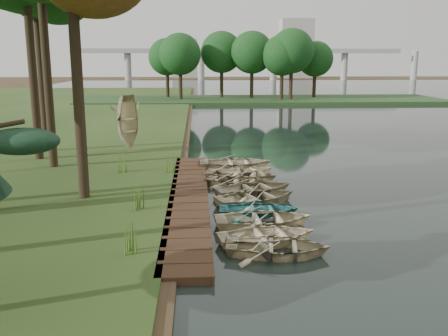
{
  "coord_description": "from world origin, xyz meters",
  "views": [
    {
      "loc": [
        -1.21,
        -20.12,
        5.87
      ],
      "look_at": [
        -0.08,
        0.96,
        1.24
      ],
      "focal_mm": 40.0,
      "sensor_mm": 36.0,
      "label": 1
    }
  ],
  "objects_px": {
    "boardwalk": "(189,199)",
    "rowboat_0": "(278,245)",
    "stored_rowboat": "(129,145)",
    "rowboat_1": "(267,233)",
    "rowboat_2": "(263,217)"
  },
  "relations": [
    {
      "from": "rowboat_2",
      "to": "stored_rowboat",
      "type": "bearing_deg",
      "value": 20.93
    },
    {
      "from": "boardwalk",
      "to": "stored_rowboat",
      "type": "distance_m",
      "value": 11.23
    },
    {
      "from": "rowboat_0",
      "to": "boardwalk",
      "type": "bearing_deg",
      "value": 33.3
    },
    {
      "from": "rowboat_0",
      "to": "rowboat_1",
      "type": "height_order",
      "value": "rowboat_1"
    },
    {
      "from": "boardwalk",
      "to": "rowboat_2",
      "type": "relative_size",
      "value": 4.6
    },
    {
      "from": "rowboat_0",
      "to": "rowboat_1",
      "type": "relative_size",
      "value": 0.98
    },
    {
      "from": "boardwalk",
      "to": "rowboat_2",
      "type": "height_order",
      "value": "rowboat_2"
    },
    {
      "from": "rowboat_0",
      "to": "stored_rowboat",
      "type": "xyz_separation_m",
      "value": [
        -6.62,
        16.55,
        0.28
      ]
    },
    {
      "from": "rowboat_1",
      "to": "stored_rowboat",
      "type": "bearing_deg",
      "value": 11.98
    },
    {
      "from": "boardwalk",
      "to": "rowboat_0",
      "type": "bearing_deg",
      "value": -65.2
    },
    {
      "from": "rowboat_2",
      "to": "stored_rowboat",
      "type": "xyz_separation_m",
      "value": [
        -6.53,
        13.95,
        0.25
      ]
    },
    {
      "from": "boardwalk",
      "to": "rowboat_1",
      "type": "xyz_separation_m",
      "value": [
        2.61,
        -5.01,
        0.24
      ]
    },
    {
      "from": "boardwalk",
      "to": "rowboat_0",
      "type": "height_order",
      "value": "rowboat_0"
    },
    {
      "from": "rowboat_1",
      "to": "stored_rowboat",
      "type": "distance_m",
      "value": 16.84
    },
    {
      "from": "boardwalk",
      "to": "rowboat_0",
      "type": "xyz_separation_m",
      "value": [
        2.77,
        -6.0,
        0.23
      ]
    }
  ]
}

